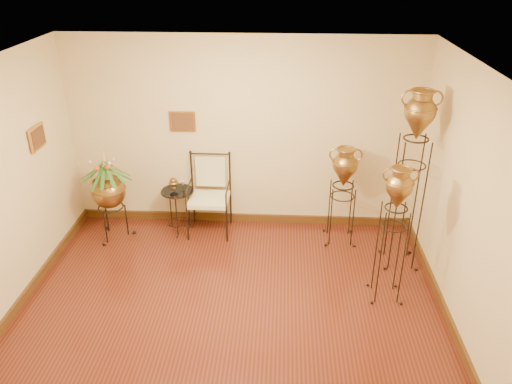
# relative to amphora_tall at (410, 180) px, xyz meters

# --- Properties ---
(ground) EXTENTS (5.00, 5.00, 0.00)m
(ground) POSITION_rel_amphora_tall_xyz_m (-2.15, -1.51, -1.22)
(ground) COLOR #591B15
(ground) RESTS_ON ground
(room_shell) EXTENTS (5.02, 5.02, 2.81)m
(room_shell) POSITION_rel_amphora_tall_xyz_m (-2.16, -1.51, 0.52)
(room_shell) COLOR beige
(room_shell) RESTS_ON ground
(amphora_tall) EXTENTS (0.53, 0.53, 2.38)m
(amphora_tall) POSITION_rel_amphora_tall_xyz_m (0.00, 0.00, 0.00)
(amphora_tall) COLOR black
(amphora_tall) RESTS_ON ground
(amphora_mid) EXTENTS (0.44, 0.44, 1.72)m
(amphora_mid) POSITION_rel_amphora_tall_xyz_m (-0.31, -0.74, -0.35)
(amphora_mid) COLOR black
(amphora_mid) RESTS_ON ground
(amphora_short) EXTENTS (0.55, 0.55, 1.44)m
(amphora_short) POSITION_rel_amphora_tall_xyz_m (-0.74, 0.53, -0.50)
(amphora_short) COLOR black
(amphora_short) RESTS_ON ground
(planter_urn) EXTENTS (0.91, 0.91, 1.39)m
(planter_urn) POSITION_rel_amphora_tall_xyz_m (-4.01, 0.43, -0.44)
(planter_urn) COLOR black
(planter_urn) RESTS_ON ground
(armchair) EXTENTS (0.65, 0.61, 1.16)m
(armchair) POSITION_rel_amphora_tall_xyz_m (-2.63, 0.64, -0.63)
(armchair) COLOR black
(armchair) RESTS_ON ground
(side_table) EXTENTS (0.60, 0.60, 0.84)m
(side_table) POSITION_rel_amphora_tall_xyz_m (-3.08, 0.64, -0.87)
(side_table) COLOR black
(side_table) RESTS_ON ground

